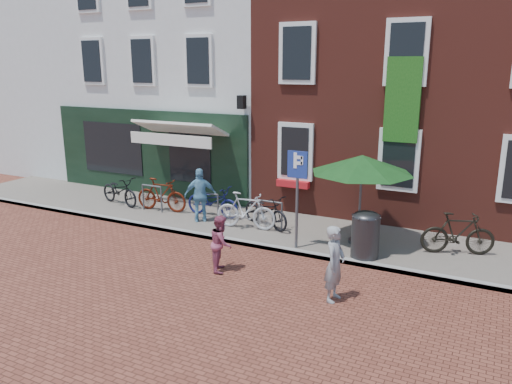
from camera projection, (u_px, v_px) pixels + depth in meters
The scene contains 17 objects.
ground at pixel (233, 244), 12.85m from camera, with size 80.00×80.00×0.00m, color brown.
sidewalk at pixel (291, 231), 13.70m from camera, with size 24.00×3.00×0.10m, color slate.
building_stucco at pixel (208, 64), 19.95m from camera, with size 8.00×8.00×9.00m, color silver.
building_brick_mid at pixel (384, 49), 16.79m from camera, with size 6.00×8.00×10.00m, color maroon.
filler_left at pixel (71, 64), 23.20m from camera, with size 7.00×8.00×9.00m, color silver.
litter_bin at pixel (366, 232), 11.58m from camera, with size 0.65×0.65×1.20m.
parking_sign at pixel (297, 182), 11.89m from camera, with size 0.50×0.08×2.43m.
parasol at pixel (362, 161), 12.15m from camera, with size 2.54×2.54×2.36m.
woman at pixel (335, 264), 9.62m from camera, with size 0.56×0.36×1.52m, color gray.
boy at pixel (221, 243), 11.08m from camera, with size 0.62×0.48×1.28m, color #9C435E.
cafe_person at pixel (201, 195), 14.19m from camera, with size 0.91×0.38×1.56m, color #64A0C1.
bicycle_0 at pixel (120, 191), 15.98m from camera, with size 0.61×1.76×0.92m, color black.
bicycle_1 at pixel (161, 195), 15.27m from camera, with size 0.48×1.71×1.02m, color #4C1407.
bicycle_2 at pixel (213, 201), 14.76m from camera, with size 0.61×1.76×0.92m, color #12174D.
bicycle_3 at pixel (246, 211), 13.62m from camera, with size 0.48×1.71×1.02m, color #B3B3B5.
bicycle_4 at pixel (266, 210), 13.81m from camera, with size 0.61×1.76×0.92m, color black.
bicycle_5 at pixel (458, 233), 11.79m from camera, with size 0.48×1.71×1.02m, color black.
Camera 1 is at (5.96, -10.55, 4.52)m, focal length 34.88 mm.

